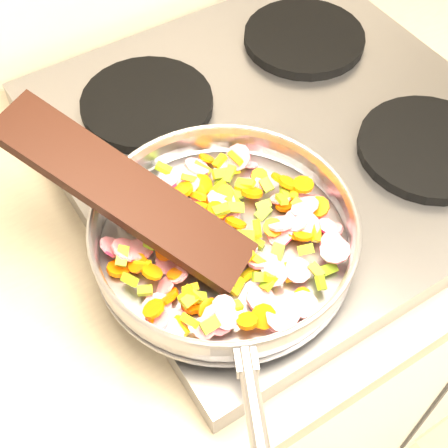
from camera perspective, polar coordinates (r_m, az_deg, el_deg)
cooktop at (r=0.90m, az=5.31°, el=7.75°), size 0.60×0.60×0.04m
grate_fl at (r=0.75m, az=2.96°, el=-1.31°), size 0.19×0.19×0.02m
grate_fr at (r=0.89m, az=18.17°, el=6.64°), size 0.19×0.19×0.02m
grate_bl at (r=0.92m, az=-7.06°, el=10.91°), size 0.19×0.19×0.02m
grate_br at (r=1.03m, az=7.34°, el=16.53°), size 0.19×0.19×0.02m
saute_pan at (r=0.71m, az=0.03°, el=-0.96°), size 0.34×0.48×0.05m
vegetable_heap at (r=0.72m, az=0.23°, el=-1.14°), size 0.28×0.29×0.05m
wooden_spatula at (r=0.69m, az=-9.08°, el=2.93°), size 0.21×0.29×0.12m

